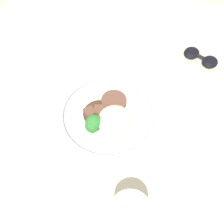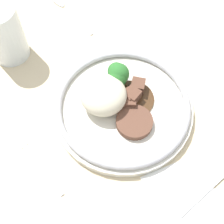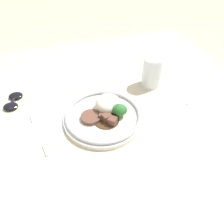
% 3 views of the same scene
% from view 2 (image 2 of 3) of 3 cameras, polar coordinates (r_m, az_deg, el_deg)
% --- Properties ---
extents(ground_plane, '(8.00, 8.00, 0.00)m').
position_cam_2_polar(ground_plane, '(0.64, -3.35, -2.01)').
color(ground_plane, tan).
extents(dining_table, '(1.17, 1.09, 0.05)m').
position_cam_2_polar(dining_table, '(0.62, -3.47, -1.03)').
color(dining_table, beige).
rests_on(dining_table, ground).
extents(napkin, '(0.14, 0.12, 0.00)m').
position_cam_2_polar(napkin, '(0.55, 13.25, -15.29)').
color(napkin, white).
rests_on(napkin, dining_table).
extents(plate, '(0.27, 0.27, 0.07)m').
position_cam_2_polar(plate, '(0.58, 1.51, 1.62)').
color(plate, silver).
rests_on(plate, dining_table).
extents(juice_glass, '(0.08, 0.08, 0.12)m').
position_cam_2_polar(juice_glass, '(0.67, -18.98, 12.99)').
color(juice_glass, orange).
rests_on(juice_glass, dining_table).
extents(fork, '(0.04, 0.19, 0.00)m').
position_cam_2_polar(fork, '(0.54, 12.34, -18.04)').
color(fork, silver).
rests_on(fork, napkin).
extents(knife, '(0.20, 0.05, 0.00)m').
position_cam_2_polar(knife, '(0.59, -15.42, -6.41)').
color(knife, silver).
rests_on(knife, dining_table).
extents(spoon, '(0.16, 0.04, 0.01)m').
position_cam_2_polar(spoon, '(0.78, -9.09, 18.71)').
color(spoon, silver).
rests_on(spoon, dining_table).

